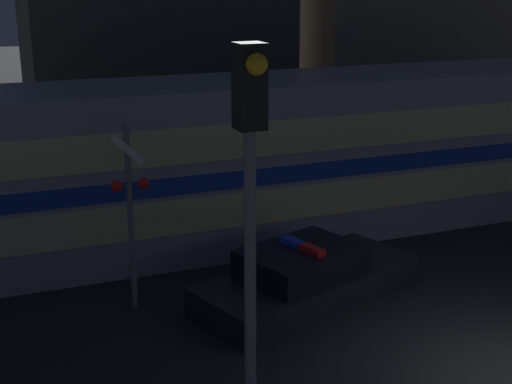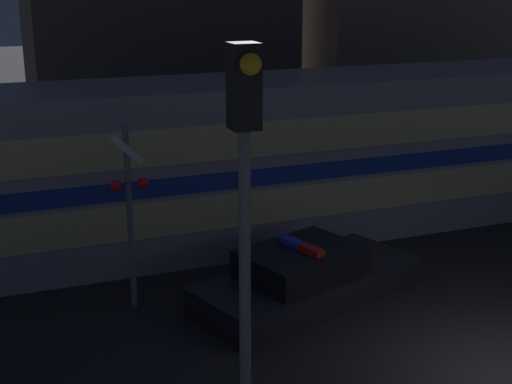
{
  "view_description": "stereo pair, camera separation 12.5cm",
  "coord_description": "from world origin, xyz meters",
  "views": [
    {
      "loc": [
        -7.41,
        -7.22,
        5.99
      ],
      "look_at": [
        -2.22,
        5.9,
        1.69
      ],
      "focal_mm": 50.0,
      "sensor_mm": 36.0,
      "label": 1
    },
    {
      "loc": [
        -7.3,
        -7.27,
        5.99
      ],
      "look_at": [
        -2.22,
        5.9,
        1.69
      ],
      "focal_mm": 50.0,
      "sensor_mm": 36.0,
      "label": 2
    }
  ],
  "objects": [
    {
      "name": "train",
      "position": [
        -2.58,
        7.71,
        1.88
      ],
      "size": [
        22.85,
        2.85,
        3.75
      ],
      "color": "gray",
      "rests_on": "ground_plane"
    },
    {
      "name": "police_car",
      "position": [
        -1.91,
        4.09,
        0.44
      ],
      "size": [
        4.84,
        3.14,
        1.2
      ],
      "rotation": [
        0.0,
        0.0,
        0.32
      ],
      "color": "black",
      "rests_on": "ground_plane"
    },
    {
      "name": "crossing_signal_far",
      "position": [
        -5.04,
        4.95,
        2.0
      ],
      "size": [
        0.69,
        0.29,
        3.48
      ],
      "color": "slate",
      "rests_on": "ground_plane"
    },
    {
      "name": "traffic_light_corner",
      "position": [
        -4.76,
        -0.35,
        3.66
      ],
      "size": [
        0.3,
        0.46,
        5.34
      ],
      "color": "slate",
      "rests_on": "ground_plane"
    },
    {
      "name": "building_left",
      "position": [
        -1.9,
        15.81,
        5.05
      ],
      "size": [
        7.94,
        5.49,
        10.1
      ],
      "color": "#47423D",
      "rests_on": "ground_plane"
    }
  ]
}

